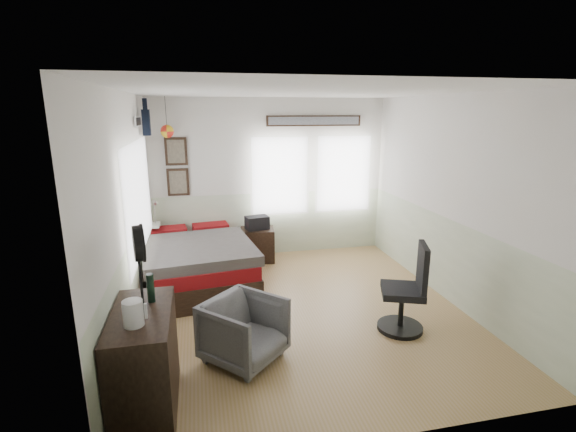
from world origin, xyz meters
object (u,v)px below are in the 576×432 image
dresser (145,362)px  armchair (244,331)px  task_chair (407,296)px  nightstand (257,245)px  bed (197,262)px

dresser → armchair: dresser is taller
task_chair → nightstand: bearing=137.0°
nightstand → task_chair: bearing=-56.7°
bed → armchair: (0.45, -2.10, 0.00)m
dresser → armchair: bearing=31.8°
bed → task_chair: size_ratio=2.12×
armchair → task_chair: (1.90, 0.20, 0.10)m
nightstand → task_chair: size_ratio=0.53×
armchair → nightstand: size_ratio=1.29×
armchair → nightstand: armchair is taller
dresser → task_chair: task_chair is taller
bed → task_chair: task_chair is taller
armchair → task_chair: task_chair is taller
bed → armchair: size_ratio=3.10×
bed → armchair: bed is taller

